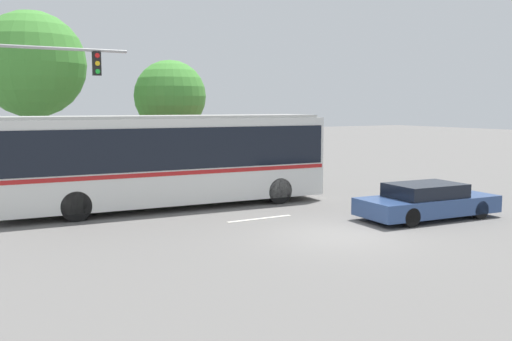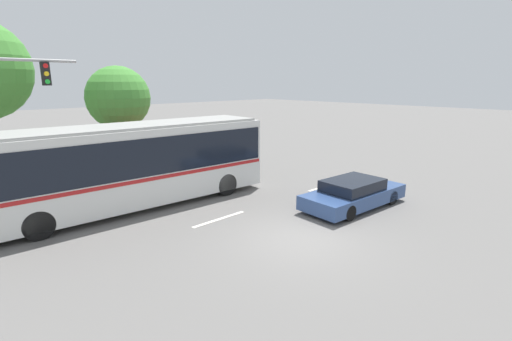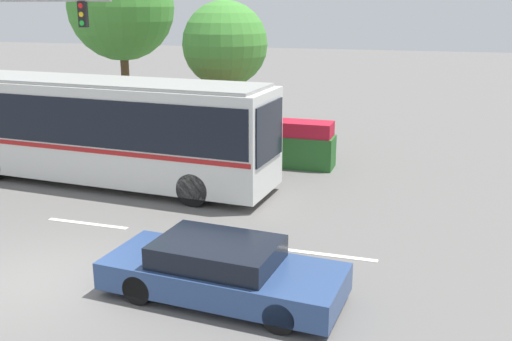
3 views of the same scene
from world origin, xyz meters
The scene contains 7 objects.
ground_plane centered at (0.00, 0.00, 0.00)m, with size 140.00×140.00×0.00m, color slate.
city_bus centered at (-2.66, 6.83, 1.93)m, with size 12.14×3.32×3.39m.
sedan_foreground centered at (4.04, 0.52, 0.57)m, with size 4.94×2.24×1.18m.
flowering_hedge centered at (0.59, 10.57, 0.82)m, with size 7.88×1.09×1.67m.
street_tree_centre centered at (-0.26, 12.53, 4.17)m, with size 3.37×3.37×5.88m.
lane_stripe_near centered at (-0.83, 3.24, 0.01)m, with size 2.40×0.16×0.01m, color silver.
lane_stripe_mid centered at (5.68, 3.15, 0.01)m, with size 2.40×0.16×0.01m, color silver.
Camera 2 is at (-8.86, -7.11, 5.06)m, focal length 25.81 mm.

